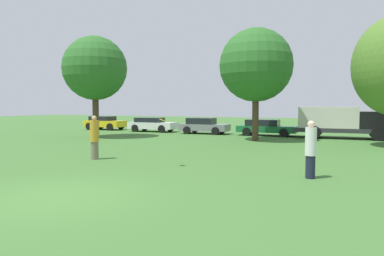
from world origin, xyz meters
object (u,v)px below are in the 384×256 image
person_thrower (94,137)px  person_catcher (311,149)px  tree_0 (95,69)px  tree_1 (256,65)px  parked_car_yellow (105,122)px  parked_car_green (266,127)px  parked_car_white (152,124)px  delivery_truck_black (341,121)px  parked_car_grey (204,126)px  frisbee (163,120)px

person_thrower → person_catcher: 8.88m
tree_0 → tree_1: tree_1 is taller
person_thrower → parked_car_yellow: size_ratio=0.49×
person_thrower → parked_car_green: 15.54m
parked_car_white → delivery_truck_black: 15.32m
tree_0 → parked_car_green: (10.91, 6.46, -4.30)m
person_thrower → tree_1: 12.22m
person_thrower → parked_car_yellow: 19.12m
parked_car_green → delivery_truck_black: bearing=-3.2°
person_catcher → parked_car_yellow: person_catcher is taller
parked_car_grey → tree_1: bearing=-38.2°
person_thrower → parked_car_white: (-5.89, 14.97, -0.28)m
tree_0 → parked_car_yellow: (-4.53, 6.87, -4.26)m
person_catcher → delivery_truck_black: bearing=-89.0°
frisbee → tree_0: tree_0 is taller
parked_car_yellow → parked_car_white: parked_car_yellow is taller
tree_1 → parked_car_yellow: size_ratio=1.90×
frisbee → tree_1: (0.73, 11.27, 3.13)m
parked_car_yellow → parked_car_white: size_ratio=0.91×
parked_car_white → parked_car_grey: parked_car_grey is taller
person_catcher → parked_car_white: bearing=-43.2°
person_catcher → parked_car_green: (-4.76, 15.46, -0.28)m
person_thrower → tree_1: size_ratio=0.26×
tree_1 → parked_car_yellow: tree_1 is taller
delivery_truck_black → tree_1: bearing=-142.3°
tree_1 → delivery_truck_black: bearing=38.7°
parked_car_white → parked_car_green: bearing=-1.0°
person_thrower → frisbee: 3.75m
tree_0 → tree_1: bearing=11.1°
person_thrower → delivery_truck_black: delivery_truck_black is taller
frisbee → tree_0: bearing=139.0°
tree_0 → parked_car_grey: 9.55m
tree_0 → delivery_truck_black: tree_0 is taller
person_catcher → frisbee: 5.31m
tree_0 → parked_car_yellow: 9.26m
person_catcher → parked_car_green: 16.17m
person_thrower → parked_car_grey: (-0.89, 14.69, -0.27)m
person_thrower → parked_car_yellow: bearing=129.4°
person_thrower → tree_0: size_ratio=0.26×
tree_1 → parked_car_green: 6.02m
parked_car_grey → delivery_truck_black: delivery_truck_black is taller
tree_0 → parked_car_green: tree_0 is taller
parked_car_grey → parked_car_green: bearing=2.3°
person_thrower → parked_car_green: size_ratio=0.42×
parked_car_yellow → frisbee: bearing=-47.9°
parked_car_yellow → parked_car_green: 15.45m
parked_car_grey → parked_car_white: bearing=175.8°
parked_car_white → parked_car_green: (10.00, 0.02, -0.02)m
parked_car_yellow → parked_car_grey: (10.45, -0.70, -0.02)m
tree_1 → parked_car_green: bearing=93.2°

